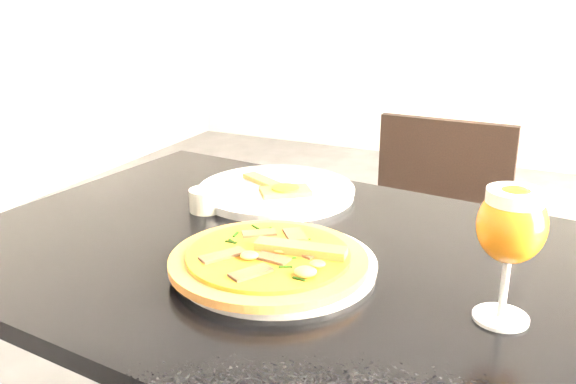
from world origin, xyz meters
The scene contains 9 objects.
dining_table centered at (-0.19, -0.31, 0.66)m, with size 1.28×0.92×0.75m.
chair_far centered at (-0.13, 0.37, 0.45)m, with size 0.38×0.38×0.82m.
plate_main centered at (-0.21, -0.38, 0.76)m, with size 0.31×0.31×0.02m, color silver.
pizza centered at (-0.21, -0.40, 0.78)m, with size 0.31×0.31×0.03m.
plate_second centered at (-0.36, -0.06, 0.76)m, with size 0.33×0.33×0.02m, color silver.
crust_scraps centered at (-0.35, -0.08, 0.77)m, with size 0.19×0.14×0.01m.
loose_crust centered at (-0.26, -0.26, 0.75)m, with size 0.12×0.03×0.01m, color #9F5E26.
sauce_cup centered at (-0.45, -0.20, 0.77)m, with size 0.07×0.07×0.04m.
beer_glass centered at (0.14, -0.39, 0.89)m, with size 0.09×0.09×0.19m.
Camera 1 is at (0.20, -1.20, 1.20)m, focal length 40.00 mm.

